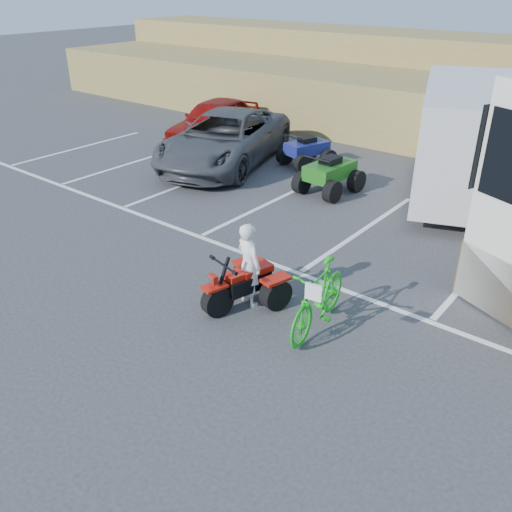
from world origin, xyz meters
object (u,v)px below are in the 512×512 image
Objects in this scene: grey_pickup at (225,139)px; quad_atv_blue at (306,165)px; green_dirt_bike at (319,297)px; quad_atv_green at (328,192)px; cargo_trailer at (470,137)px; red_car at (215,121)px; rider at (249,265)px; red_trike_atv at (242,305)px.

quad_atv_blue is (2.04, 1.46, -0.79)m from grey_pickup.
green_dirt_bike is 1.16× the size of quad_atv_green.
cargo_trailer reaches higher than grey_pickup.
quad_atv_green is (1.78, -1.57, 0.00)m from quad_atv_blue.
rider is at bearing -54.92° from red_car.
red_trike_atv is 10.76m from red_car.
quad_atv_green is (3.83, -0.11, -0.79)m from grey_pickup.
grey_pickup is 6.97m from cargo_trailer.
grey_pickup is (-5.67, 5.77, 0.01)m from rider.
red_car is 6.09m from quad_atv_green.
red_trike_atv is at bearing -55.61° from red_car.
green_dirt_bike is at bearing -49.78° from red_car.
green_dirt_bike is at bearing 24.78° from red_trike_atv.
cargo_trailer reaches higher than green_dirt_bike.
rider is at bearing -45.36° from quad_atv_blue.
rider is 0.92× the size of quad_atv_green.
cargo_trailer reaches higher than quad_atv_blue.
green_dirt_bike is 1.30× the size of quad_atv_blue.
quad_atv_blue is at bearing 130.41° from red_trike_atv.
red_trike_atv is 1.55m from green_dirt_bike.
rider is 1.39m from green_dirt_bike.
cargo_trailer is (8.58, 0.33, 0.80)m from red_car.
grey_pickup is 3.38× the size of quad_atv_green.
quad_atv_blue is at bearing -13.69° from red_car.
grey_pickup is 0.87× the size of cargo_trailer.
green_dirt_bike is 9.04m from grey_pickup.
red_trike_atv is at bearing 90.00° from rider.
quad_atv_blue is (-3.62, 7.23, -0.77)m from rider.
red_car is at bearing 149.40° from red_trike_atv.
grey_pickup is 3.91m from quad_atv_green.
cargo_trailer is at bearing 24.83° from quad_atv_blue.
red_trike_atv is at bearing -63.36° from grey_pickup.
rider reaches higher than red_car.
green_dirt_bike is 6.44m from quad_atv_green.
grey_pickup is 2.63m from quad_atv_blue.
cargo_trailer is at bearing 97.29° from red_trike_atv.
cargo_trailer reaches higher than red_car.
red_trike_atv is 8.13m from cargo_trailer.
red_trike_atv is at bearing -46.05° from quad_atv_blue.
grey_pickup is 2.57m from red_car.
grey_pickup reaches higher than green_dirt_bike.
green_dirt_bike is 0.45× the size of red_car.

